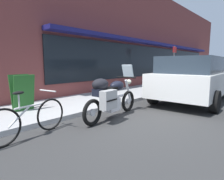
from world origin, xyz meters
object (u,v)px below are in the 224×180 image
object	(u,v)px
touring_motorcycle	(111,96)
sandwich_board_sign	(22,93)
parked_bicycle	(29,119)
parked_minivan	(196,78)
parking_sign_pole	(174,62)

from	to	relation	value
touring_motorcycle	sandwich_board_sign	bearing A→B (deg)	122.09
touring_motorcycle	parked_bicycle	xyz separation A→B (m)	(-1.95, 0.34, -0.23)
parked_minivan	sandwich_board_sign	bearing A→B (deg)	151.10
sandwich_board_sign	parking_sign_pole	bearing A→B (deg)	-4.16
parked_bicycle	sandwich_board_sign	size ratio (longest dim) A/B	1.68
touring_motorcycle	parked_bicycle	bearing A→B (deg)	170.23
sandwich_board_sign	parked_minivan	bearing A→B (deg)	-28.90
parked_bicycle	sandwich_board_sign	xyz separation A→B (m)	(0.63, 1.77, 0.25)
touring_motorcycle	parking_sign_pole	size ratio (longest dim) A/B	0.97
parked_minivan	sandwich_board_sign	world-z (taller)	parked_minivan
parked_bicycle	parking_sign_pole	world-z (taller)	parking_sign_pole
sandwich_board_sign	parking_sign_pole	distance (m)	8.45
parked_minivan	parking_sign_pole	xyz separation A→B (m)	(3.14, 2.28, 0.59)
touring_motorcycle	sandwich_board_sign	size ratio (longest dim) A/B	2.22
touring_motorcycle	sandwich_board_sign	world-z (taller)	touring_motorcycle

